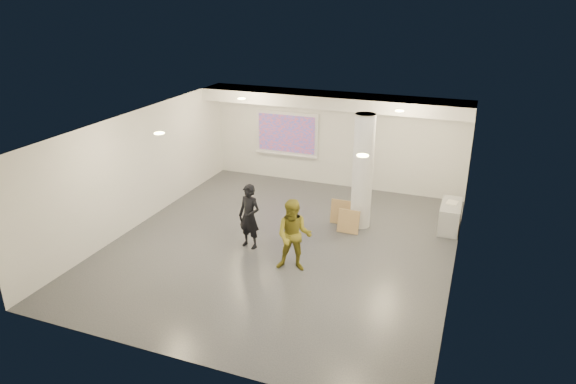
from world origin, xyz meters
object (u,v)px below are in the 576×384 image
at_px(column, 363,172).
at_px(credenza, 450,216).
at_px(woman, 249,217).
at_px(projection_screen, 287,134).
at_px(man, 294,236).

bearing_deg(column, credenza, 15.84).
relative_size(column, woman, 1.89).
height_order(projection_screen, credenza, projection_screen).
distance_m(woman, man, 1.51).
bearing_deg(credenza, woman, -148.27).
height_order(column, projection_screen, column).
distance_m(column, projection_screen, 4.08).
bearing_deg(projection_screen, column, -40.56).
relative_size(column, man, 1.81).
xyz_separation_m(projection_screen, man, (2.27, -5.43, -0.70)).
distance_m(credenza, man, 4.60).
height_order(credenza, woman, woman).
height_order(woman, man, man).
height_order(column, woman, column).
bearing_deg(credenza, projection_screen, 158.83).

